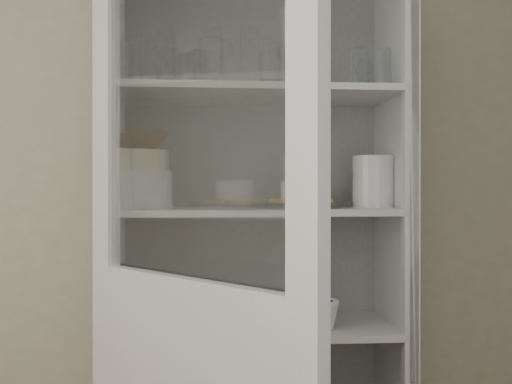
% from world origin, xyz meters
% --- Properties ---
extents(wall_back, '(3.60, 0.02, 2.60)m').
position_xyz_m(wall_back, '(0.00, 1.50, 1.30)').
color(wall_back, gray).
rests_on(wall_back, ground).
extents(pantry_cabinet, '(1.00, 0.45, 2.10)m').
position_xyz_m(pantry_cabinet, '(0.20, 1.34, 0.94)').
color(pantry_cabinet, silver).
rests_on(pantry_cabinet, floor).
extents(cupboard_door, '(0.59, 0.73, 2.00)m').
position_xyz_m(cupboard_door, '(-0.02, 0.70, 0.87)').
color(cupboard_door, silver).
rests_on(cupboard_door, floor).
extents(tumbler_0, '(0.09, 0.09, 0.14)m').
position_xyz_m(tumbler_0, '(-0.21, 1.13, 1.73)').
color(tumbler_0, silver).
rests_on(tumbler_0, shelf_glass).
extents(tumbler_1, '(0.07, 0.07, 0.13)m').
position_xyz_m(tumbler_1, '(-0.10, 1.13, 1.73)').
color(tumbler_1, silver).
rests_on(tumbler_1, shelf_glass).
extents(tumbler_2, '(0.09, 0.09, 0.15)m').
position_xyz_m(tumbler_2, '(0.05, 1.17, 1.74)').
color(tumbler_2, silver).
rests_on(tumbler_2, shelf_glass).
extents(tumbler_3, '(0.08, 0.08, 0.14)m').
position_xyz_m(tumbler_3, '(0.24, 1.14, 1.73)').
color(tumbler_3, silver).
rests_on(tumbler_3, shelf_glass).
extents(tumbler_4, '(0.09, 0.09, 0.14)m').
position_xyz_m(tumbler_4, '(0.37, 1.13, 1.73)').
color(tumbler_4, silver).
rests_on(tumbler_4, shelf_glass).
extents(tumbler_5, '(0.08, 0.08, 0.13)m').
position_xyz_m(tumbler_5, '(0.53, 1.12, 1.72)').
color(tumbler_5, silver).
rests_on(tumbler_5, shelf_glass).
extents(tumbler_6, '(0.07, 0.07, 0.13)m').
position_xyz_m(tumbler_6, '(0.61, 1.15, 1.73)').
color(tumbler_6, silver).
rests_on(tumbler_6, shelf_glass).
extents(tumbler_7, '(0.09, 0.09, 0.14)m').
position_xyz_m(tumbler_7, '(-0.10, 1.28, 1.73)').
color(tumbler_7, silver).
rests_on(tumbler_7, shelf_glass).
extents(tumbler_8, '(0.07, 0.07, 0.13)m').
position_xyz_m(tumbler_8, '(-0.04, 1.29, 1.73)').
color(tumbler_8, silver).
rests_on(tumbler_8, shelf_glass).
extents(tumbler_9, '(0.07, 0.07, 0.13)m').
position_xyz_m(tumbler_9, '(0.01, 1.26, 1.73)').
color(tumbler_9, silver).
rests_on(tumbler_9, shelf_glass).
extents(tumbler_10, '(0.08, 0.08, 0.14)m').
position_xyz_m(tumbler_10, '(0.25, 1.25, 1.73)').
color(tumbler_10, silver).
rests_on(tumbler_10, shelf_glass).
extents(goblet_0, '(0.07, 0.07, 0.15)m').
position_xyz_m(goblet_0, '(-0.02, 1.35, 1.74)').
color(goblet_0, silver).
rests_on(goblet_0, shelf_glass).
extents(goblet_1, '(0.08, 0.08, 0.17)m').
position_xyz_m(goblet_1, '(-0.00, 1.34, 1.75)').
color(goblet_1, silver).
rests_on(goblet_1, shelf_glass).
extents(goblet_2, '(0.07, 0.07, 0.16)m').
position_xyz_m(goblet_2, '(0.35, 1.34, 1.74)').
color(goblet_2, silver).
rests_on(goblet_2, shelf_glass).
extents(goblet_3, '(0.07, 0.07, 0.16)m').
position_xyz_m(goblet_3, '(0.61, 1.39, 1.74)').
color(goblet_3, silver).
rests_on(goblet_3, shelf_glass).
extents(plate_stack_front, '(0.24, 0.24, 0.13)m').
position_xyz_m(plate_stack_front, '(-0.21, 1.25, 1.32)').
color(plate_stack_front, white).
rests_on(plate_stack_front, shelf_plates).
extents(plate_stack_back, '(0.19, 0.19, 0.08)m').
position_xyz_m(plate_stack_back, '(-0.19, 1.38, 1.30)').
color(plate_stack_back, white).
rests_on(plate_stack_back, shelf_plates).
extents(cream_bowl, '(0.27, 0.27, 0.07)m').
position_xyz_m(cream_bowl, '(-0.21, 1.25, 1.42)').
color(cream_bowl, beige).
rests_on(cream_bowl, plate_stack_front).
extents(terracotta_bowl, '(0.27, 0.27, 0.06)m').
position_xyz_m(terracotta_bowl, '(-0.21, 1.25, 1.48)').
color(terracotta_bowl, '#503019').
rests_on(terracotta_bowl, cream_bowl).
extents(glass_platter, '(0.37, 0.37, 0.02)m').
position_xyz_m(glass_platter, '(0.36, 1.28, 1.27)').
color(glass_platter, silver).
rests_on(glass_platter, shelf_plates).
extents(yellow_trivet, '(0.21, 0.21, 0.01)m').
position_xyz_m(yellow_trivet, '(0.36, 1.28, 1.29)').
color(yellow_trivet, yellow).
rests_on(yellow_trivet, glass_platter).
extents(white_ramekin, '(0.17, 0.17, 0.06)m').
position_xyz_m(white_ramekin, '(0.36, 1.28, 1.32)').
color(white_ramekin, white).
rests_on(white_ramekin, yellow_trivet).
extents(grey_bowl_stack, '(0.15, 0.15, 0.18)m').
position_xyz_m(grey_bowl_stack, '(0.61, 1.26, 1.35)').
color(grey_bowl_stack, silver).
rests_on(grey_bowl_stack, shelf_plates).
extents(mug_blue, '(0.13, 0.13, 0.09)m').
position_xyz_m(mug_blue, '(0.41, 1.22, 0.91)').
color(mug_blue, navy).
rests_on(mug_blue, shelf_mugs).
extents(mug_teal, '(0.14, 0.14, 0.10)m').
position_xyz_m(mug_teal, '(0.30, 1.31, 0.91)').
color(mug_teal, '#266F74').
rests_on(mug_teal, shelf_mugs).
extents(mug_white, '(0.13, 0.13, 0.10)m').
position_xyz_m(mug_white, '(0.42, 1.16, 0.91)').
color(mug_white, white).
rests_on(mug_white, shelf_mugs).
extents(teal_jar, '(0.08, 0.08, 0.10)m').
position_xyz_m(teal_jar, '(0.15, 1.28, 0.91)').
color(teal_jar, '#266F74').
rests_on(teal_jar, shelf_mugs).
extents(measuring_cups, '(0.10, 0.10, 0.04)m').
position_xyz_m(measuring_cups, '(-0.09, 1.18, 0.88)').
color(measuring_cups, '#AEAFBB').
rests_on(measuring_cups, shelf_mugs).
extents(white_canister, '(0.15, 0.15, 0.14)m').
position_xyz_m(white_canister, '(-0.19, 1.29, 0.93)').
color(white_canister, white).
rests_on(white_canister, shelf_mugs).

